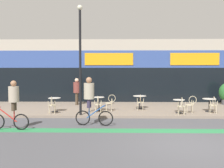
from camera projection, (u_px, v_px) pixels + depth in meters
ground_plane at (191, 145)px, 8.38m from camera, size 120.00×120.00×0.00m
sidewalk_slab at (157, 109)px, 15.61m from camera, size 40.00×5.50×0.12m
storefront_facade at (148, 71)px, 20.18m from camera, size 40.00×4.06×4.50m
bike_lane_stripe at (177, 131)px, 10.30m from camera, size 36.00×0.70×0.01m
bistro_table_0 at (54, 102)px, 14.13m from camera, size 0.65×0.65×0.76m
bistro_table_1 at (99, 101)px, 14.43m from camera, size 0.60×0.60×0.77m
bistro_table_2 at (140, 99)px, 15.28m from camera, size 0.76×0.76×0.75m
bistro_table_3 at (179, 104)px, 13.74m from camera, size 0.60×0.60×0.71m
bistro_table_4 at (209, 102)px, 14.17m from camera, size 0.72×0.72×0.71m
cafe_chair_0_near at (52, 104)px, 13.51m from camera, size 0.45×0.60×0.90m
cafe_chair_1_near at (98, 103)px, 13.81m from camera, size 0.40×0.58×0.90m
cafe_chair_1_side at (110, 102)px, 14.43m from camera, size 0.59×0.44×0.90m
cafe_chair_2_near at (140, 101)px, 14.66m from camera, size 0.44×0.59×0.90m
cafe_chair_3_near at (182, 105)px, 13.12m from camera, size 0.43×0.59×0.90m
cafe_chair_3_side at (191, 103)px, 13.73m from camera, size 0.58×0.41×0.90m
cafe_chair_4_near at (213, 104)px, 13.54m from camera, size 0.42×0.59×0.90m
lamp_post at (80, 52)px, 13.03m from camera, size 0.26×0.26×5.47m
cyclist_0 at (12, 102)px, 10.45m from camera, size 1.66×0.49×1.98m
cyclist_2 at (90, 97)px, 11.25m from camera, size 1.64×0.54×2.09m
pedestrian_near_end at (77, 89)px, 16.89m from camera, size 0.50×0.50×1.72m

